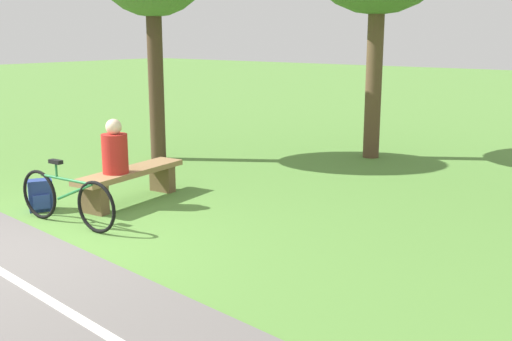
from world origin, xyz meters
TOP-DOWN VIEW (x-y plane):
  - ground_plane at (0.00, 0.00)m, footprint 80.00×80.00m
  - bench at (-2.25, -0.48)m, footprint 1.96×0.65m
  - person_seated at (-1.96, -0.44)m, footprint 0.41×0.41m
  - bicycle at (-0.97, -0.23)m, footprint 0.17×1.76m
  - backpack at (-1.16, -1.11)m, footprint 0.39×0.36m

SIDE VIEW (x-z plane):
  - ground_plane at x=0.00m, z-range 0.00..0.00m
  - backpack at x=-1.16m, z-range 0.00..0.44m
  - bench at x=-2.25m, z-range 0.10..0.59m
  - bicycle at x=-0.97m, z-range -0.07..0.78m
  - person_seated at x=-1.96m, z-range 0.43..1.21m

